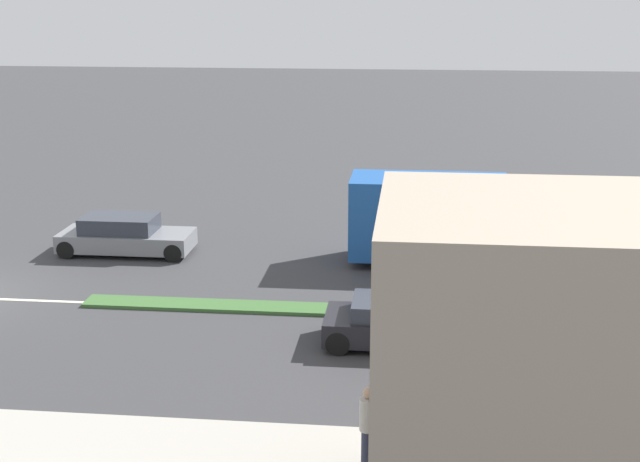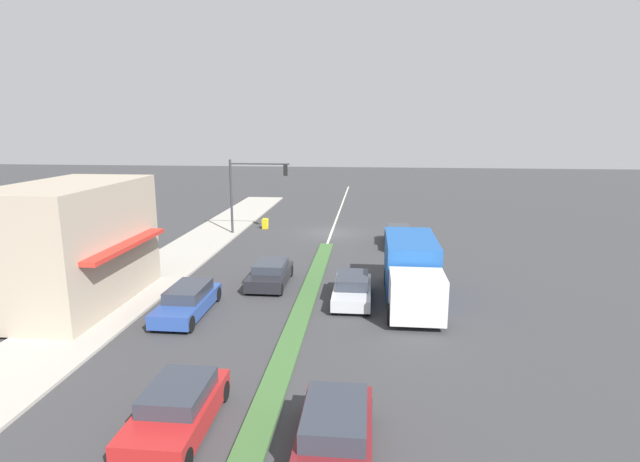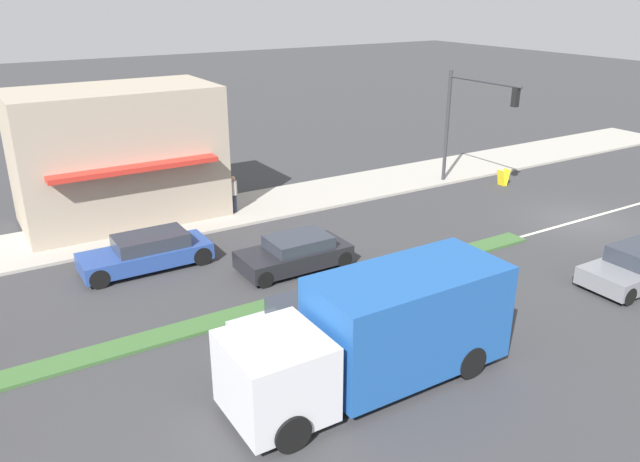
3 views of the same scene
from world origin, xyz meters
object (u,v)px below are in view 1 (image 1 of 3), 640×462
Objects in this scene: coupe_blue at (608,375)px; sedan_dark at (402,323)px; suv_grey at (125,236)px; sedan_silver at (474,272)px; pedestrian at (368,427)px; delivery_truck at (456,220)px.

sedan_dark is at bearing -121.70° from coupe_blue.
suv_grey is 1.06× the size of sedan_silver.
delivery_truck reaches higher than pedestrian.
sedan_dark is 4.86m from sedan_silver.
pedestrian is 0.37× the size of suv_grey.
pedestrian reaches higher than coupe_blue.
pedestrian is at bearing -4.50° from sedan_dark.
delivery_truck is at bearing 171.16° from pedestrian.
sedan_silver is at bearing -161.01° from coupe_blue.
suv_grey is at bearing -126.92° from sedan_dark.
suv_grey reaches higher than sedan_silver.
sedan_dark is at bearing 53.08° from suv_grey.
sedan_dark is (-6.43, 0.51, -0.41)m from pedestrian.
coupe_blue is (10.00, 14.12, -0.00)m from suv_grey.
pedestrian reaches higher than sedan_silver.
pedestrian is 0.39× the size of sedan_silver.
sedan_silver is (2.80, 0.44, -0.86)m from delivery_truck.
coupe_blue reaches higher than sedan_silver.
delivery_truck is 1.67× the size of suv_grey.
suv_grey is 11.99m from sedan_dark.
sedan_dark is 0.88× the size of coupe_blue.
sedan_dark is (7.20, -1.61, -0.88)m from delivery_truck.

